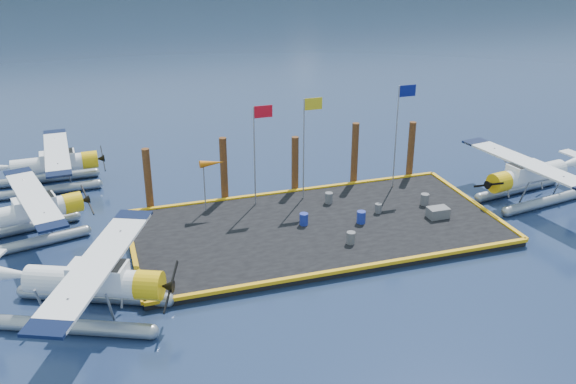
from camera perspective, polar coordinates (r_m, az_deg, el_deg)
The scene contains 23 objects.
ground at distance 35.78m, azimuth 2.58°, elevation -3.56°, with size 4000.00×4000.00×0.00m, color navy.
dock at distance 35.69m, azimuth 2.59°, elevation -3.27°, with size 20.00×10.00×0.40m, color black.
dock_bumpers at distance 35.57m, azimuth 2.59°, elevation -2.86°, with size 20.25×10.25×0.18m, color #ECA70D, non-canonical shape.
seaplane_a at distance 28.97m, azimuth -17.17°, elevation -7.95°, with size 9.68×10.17×3.72m.
seaplane_b at distance 37.04m, azimuth -22.06°, elevation -1.91°, with size 8.65×9.35×3.32m.
seaplane_c at distance 43.72m, azimuth -20.21°, elevation 2.13°, with size 8.43×9.29×3.31m.
seaplane_d at distance 41.70m, azimuth 20.66°, elevation 1.18°, with size 9.01×9.87×3.49m.
drum_0 at distance 35.53m, azimuth 1.41°, elevation -2.42°, with size 0.48×0.48×0.67m, color navy.
drum_1 at distance 35.96m, azimuth 6.52°, elevation -2.23°, with size 0.49×0.49×0.69m, color navy.
drum_2 at distance 37.34m, azimuth 8.02°, elevation -1.44°, with size 0.39×0.39×0.55m, color #56565B.
drum_3 at distance 33.69m, azimuth 5.61°, elevation -4.07°, with size 0.46×0.46×0.65m, color #56565B.
drum_4 at distance 38.82m, azimuth 12.05°, elevation -0.64°, with size 0.49×0.49×0.69m, color #56565B.
drum_5 at distance 38.28m, azimuth 3.65°, elevation -0.52°, with size 0.46×0.46×0.65m, color #56565B.
crate at distance 37.39m, azimuth 13.18°, elevation -1.78°, with size 1.17×0.78×0.58m, color #56565B.
flagpole_red at distance 36.79m, azimuth -2.71°, elevation 4.63°, with size 1.14×0.08×6.00m.
flagpole_yellow at distance 37.60m, azimuth 1.71°, elevation 5.24°, with size 1.14×0.08×6.20m.
flagpole_blue at distance 39.86m, azimuth 9.92°, elevation 6.22°, with size 1.14×0.08×6.50m.
windsock at distance 36.61m, azimuth -6.81°, elevation 2.45°, with size 1.40×0.44×3.12m.
piling_0 at distance 38.12m, azimuth -12.32°, elevation 0.93°, with size 0.44×0.44×4.00m, color #472814.
piling_1 at distance 38.67m, azimuth -5.72°, elevation 1.86°, with size 0.44×0.44×4.20m, color #472814.
piling_2 at distance 39.83m, azimuth 0.63°, elevation 2.32°, with size 0.44×0.44×3.80m, color #472814.
piling_3 at distance 41.10m, azimuth 5.94°, elevation 3.24°, with size 0.44×0.44×4.30m, color #472814.
piling_4 at distance 42.85m, azimuth 10.86°, elevation 3.57°, with size 0.44×0.44×4.00m, color #472814.
Camera 1 is at (-11.27, -29.90, 16.11)m, focal length 40.00 mm.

